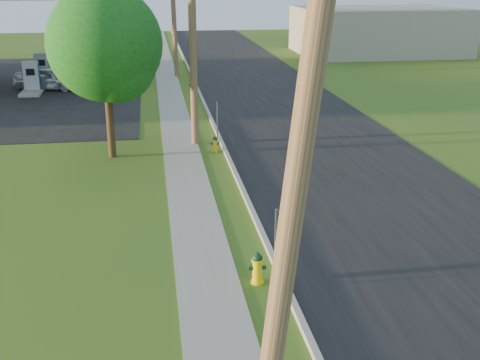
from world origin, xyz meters
The scene contains 18 objects.
road centered at (4.50, 10.00, 0.01)m, with size 8.00×120.00×0.02m, color black.
curb centered at (0.50, 10.00, 0.07)m, with size 0.15×120.00×0.15m, color gray.
sidewalk centered at (-1.25, 10.00, 0.01)m, with size 1.50×120.00×0.03m, color gray.
utility_pole_near centered at (-0.60, -1.00, 4.80)m, with size 1.40×0.32×9.48m.
utility_pole_mid centered at (-0.60, 17.00, 4.95)m, with size 1.40×0.32×9.80m.
utility_pole_far centered at (-0.60, 35.00, 4.80)m, with size 1.40×0.32×9.50m.
sign_post_near centered at (0.25, 4.20, 1.00)m, with size 0.05×0.04×2.00m, color gray.
sign_post_mid centered at (0.25, 16.00, 1.00)m, with size 0.05×0.04×2.00m, color gray.
sign_post_far centered at (0.25, 28.20, 1.00)m, with size 0.05×0.04×2.00m, color gray.
fuel_pump_ne centered at (-9.50, 30.00, 0.72)m, with size 1.20×3.20×1.90m.
fuel_pump_se centered at (-9.50, 34.00, 0.72)m, with size 1.20×3.20×1.90m.
price_pylon centered at (-4.50, 22.50, 5.43)m, with size 0.34×2.04×6.85m.
distant_building centered at (18.00, 45.00, 2.00)m, with size 14.00×10.00×4.00m, color gray.
tree_verge centered at (-3.92, 15.50, 4.24)m, with size 4.35×4.35×6.59m.
hydrant_near centered at (-0.10, 4.57, 0.40)m, with size 0.42×0.37×0.81m.
hydrant_mid centered at (0.11, 15.66, 0.33)m, with size 0.34×0.31×0.67m.
hydrant_far centered at (0.13, 29.19, 0.34)m, with size 0.35×0.32×0.69m.
car_silver centered at (-8.71, 30.91, 0.71)m, with size 1.67×4.15×1.41m, color #B9BCC1.
Camera 1 is at (-2.36, -7.87, 6.95)m, focal length 45.00 mm.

